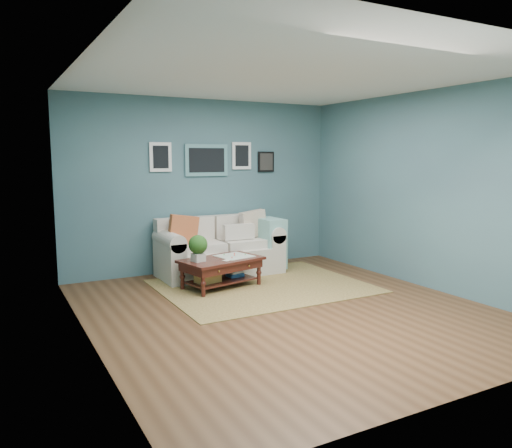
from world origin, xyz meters
TOP-DOWN VIEW (x-y plane):
  - room_shell at (0.00, 0.06)m, footprint 5.00×5.02m
  - area_rug at (0.26, 1.06)m, footprint 2.77×2.22m
  - loveseat at (0.12, 2.03)m, footprint 1.91×0.87m
  - coffee_table at (-0.33, 1.28)m, footprint 1.21×0.86m

SIDE VIEW (x-z plane):
  - area_rug at x=0.26m, z-range 0.00..0.01m
  - coffee_table at x=-0.33m, z-range -0.04..0.73m
  - loveseat at x=0.12m, z-range -0.09..0.89m
  - room_shell at x=0.00m, z-range 0.01..2.71m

